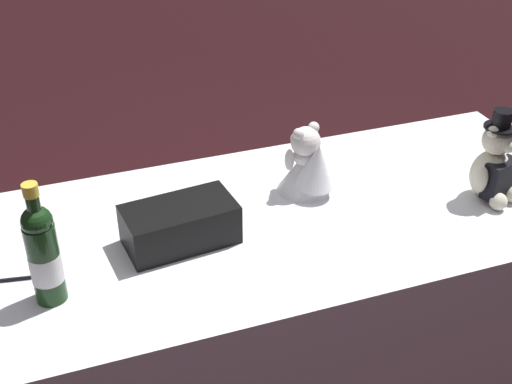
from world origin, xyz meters
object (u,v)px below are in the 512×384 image
Objects in this scene: teddy_bear_bride at (308,165)px; signing_pen at (6,280)px; teddy_bear_groom at (495,167)px; champagne_bottle at (43,253)px; gift_case_black at (180,224)px.

signing_pen is (0.90, 0.14, -0.09)m from teddy_bear_bride.
teddy_bear_groom reaches higher than signing_pen.
teddy_bear_bride is at bearing -23.37° from teddy_bear_groom.
champagne_bottle is (1.31, 0.03, 0.03)m from teddy_bear_groom.
signing_pen is 0.46× the size of gift_case_black.
gift_case_black is at bearing -177.94° from signing_pen.
champagne_bottle reaches higher than signing_pen.
teddy_bear_bride is 0.84m from champagne_bottle.
signing_pen is (1.41, -0.08, -0.10)m from teddy_bear_groom.
gift_case_black reaches higher than signing_pen.
teddy_bear_bride is 1.53× the size of signing_pen.
champagne_bottle reaches higher than gift_case_black.
champagne_bottle is 2.28× the size of signing_pen.
teddy_bear_groom is 1.42m from signing_pen.
gift_case_black is (-0.36, -0.12, -0.08)m from champagne_bottle.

